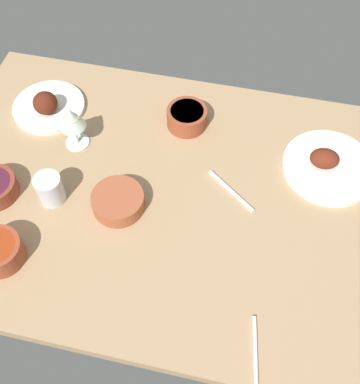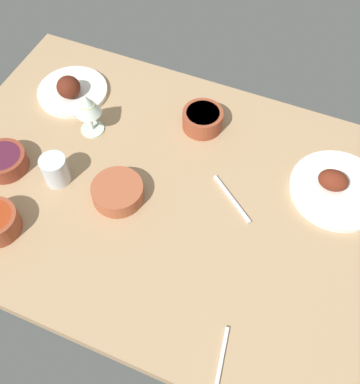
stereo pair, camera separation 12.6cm
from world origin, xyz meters
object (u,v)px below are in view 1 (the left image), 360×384
at_px(wine_glass, 71,120).
at_px(plate_far_side, 328,165).
at_px(bowl_soup, 187,117).
at_px(spoon_loose, 255,354).
at_px(plate_center_main, 48,106).
at_px(water_tumbler, 50,189).
at_px(bowl_cream, 118,201).
at_px(fork_loose, 231,191).

bearing_deg(wine_glass, plate_far_side, 5.07).
height_order(bowl_soup, spoon_loose, bowl_soup).
xyz_separation_m(plate_center_main, water_tumbler, (0.13, -0.30, 0.02)).
relative_size(bowl_cream, fork_loose, 0.81).
bearing_deg(plate_center_main, bowl_soup, 5.11).
bearing_deg(bowl_cream, plate_center_main, 137.20).
height_order(plate_far_side, fork_loose, plate_far_side).
bearing_deg(wine_glass, spoon_loose, -39.87).
height_order(bowl_cream, spoon_loose, bowl_cream).
bearing_deg(plate_far_side, bowl_soup, 169.57).
distance_m(plate_center_main, spoon_loose, 0.93).
height_order(bowl_cream, wine_glass, wine_glass).
xyz_separation_m(bowl_cream, fork_loose, (0.29, 0.11, -0.02)).
distance_m(bowl_soup, spoon_loose, 0.70).
relative_size(plate_far_side, bowl_cream, 1.88).
xyz_separation_m(wine_glass, water_tumbler, (-0.00, -0.20, -0.06)).
xyz_separation_m(bowl_cream, spoon_loose, (0.41, -0.31, -0.02)).
distance_m(plate_far_side, spoon_loose, 0.57).
bearing_deg(wine_glass, plate_center_main, 141.35).
bearing_deg(spoon_loose, bowl_soup, 15.53).
distance_m(wine_glass, spoon_loose, 0.77).
height_order(plate_far_side, bowl_cream, plate_far_side).
distance_m(bowl_cream, wine_glass, 0.27).
height_order(plate_center_main, spoon_loose, plate_center_main).
xyz_separation_m(plate_center_main, fork_loose, (0.60, -0.18, -0.02)).
relative_size(bowl_soup, wine_glass, 0.86).
relative_size(water_tumbler, spoon_loose, 0.51).
distance_m(plate_center_main, water_tumbler, 0.33).
height_order(wine_glass, fork_loose, wine_glass).
relative_size(plate_center_main, spoon_loose, 1.31).
bearing_deg(bowl_cream, wine_glass, 134.55).
bearing_deg(spoon_loose, bowl_cream, 43.85).
height_order(plate_center_main, bowl_cream, plate_center_main).
bearing_deg(water_tumbler, fork_loose, 14.79).
distance_m(fork_loose, spoon_loose, 0.44).
xyz_separation_m(bowl_soup, bowl_cream, (-0.12, -0.33, -0.01)).
relative_size(bowl_soup, water_tumbler, 1.41).
distance_m(plate_center_main, wine_glass, 0.18).
relative_size(plate_far_side, bowl_soup, 2.18).
bearing_deg(bowl_soup, plate_center_main, -174.89).
xyz_separation_m(plate_center_main, bowl_cream, (0.31, -0.29, 0.01)).
relative_size(plate_center_main, bowl_cream, 1.58).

